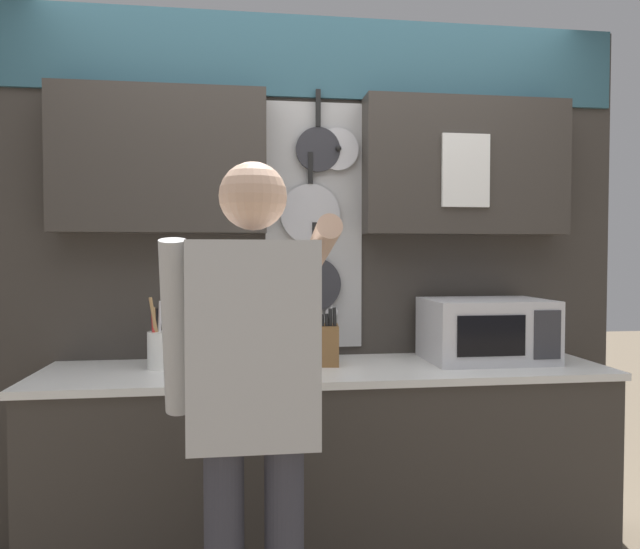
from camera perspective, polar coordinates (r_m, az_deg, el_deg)
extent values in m
cube|color=#38332D|center=(2.58, 0.73, -19.33)|extent=(2.35, 0.57, 0.86)
cube|color=white|center=(2.45, 0.74, -9.55)|extent=(2.38, 0.60, 0.03)
cube|color=#38332D|center=(2.71, -0.19, -0.83)|extent=(2.95, 0.04, 2.47)
cube|color=#2D5666|center=(2.83, -0.10, 20.89)|extent=(2.91, 0.02, 0.37)
cube|color=#38332D|center=(2.64, -15.69, 10.91)|extent=(0.92, 0.16, 0.63)
cube|color=#38332D|center=(2.81, 14.37, 10.36)|extent=(0.97, 0.16, 0.63)
cube|color=#B2B2B2|center=(2.68, -0.61, 4.91)|extent=(0.45, 0.01, 1.14)
cylinder|color=#2D2D33|center=(2.69, -0.20, 12.38)|extent=(0.21, 0.02, 0.21)
cube|color=black|center=(2.73, -0.19, 16.29)|extent=(0.02, 0.02, 0.17)
cylinder|color=#B7B7BC|center=(2.65, -0.98, 6.07)|extent=(0.28, 0.02, 0.28)
cube|color=black|center=(2.67, -0.97, 10.60)|extent=(0.02, 0.02, 0.15)
cylinder|color=#2D2D33|center=(2.65, -0.58, -0.99)|extent=(0.25, 0.02, 0.25)
cube|color=black|center=(2.64, -0.56, 3.47)|extent=(0.02, 0.02, 0.16)
cylinder|color=silver|center=(2.71, 1.79, 12.43)|extent=(0.20, 0.01, 0.20)
sphere|color=black|center=(2.69, 1.85, 12.50)|extent=(0.03, 0.03, 0.03)
cylinder|color=silver|center=(2.65, -2.27, -1.94)|extent=(0.01, 0.01, 0.19)
ellipsoid|color=silver|center=(2.66, -2.27, -4.23)|extent=(0.04, 0.01, 0.03)
cylinder|color=black|center=(2.65, -0.54, -1.78)|extent=(0.01, 0.01, 0.18)
ellipsoid|color=black|center=(2.66, -0.54, -4.06)|extent=(0.06, 0.01, 0.05)
cylinder|color=silver|center=(2.66, 1.18, -1.64)|extent=(0.01, 0.01, 0.17)
ellipsoid|color=silver|center=(2.67, 1.18, -3.78)|extent=(0.06, 0.01, 0.05)
cube|color=white|center=(2.71, 14.37, 10.05)|extent=(0.22, 0.02, 0.33)
cube|color=silver|center=(2.68, 16.26, -5.33)|extent=(0.54, 0.37, 0.28)
cube|color=black|center=(2.49, 16.78, -5.90)|extent=(0.30, 0.01, 0.17)
cube|color=#333338|center=(2.60, 21.79, -5.62)|extent=(0.12, 0.01, 0.21)
cube|color=brown|center=(2.49, 0.52, -7.04)|extent=(0.13, 0.16, 0.17)
cylinder|color=black|center=(2.43, -0.19, -4.60)|extent=(0.02, 0.02, 0.05)
cylinder|color=black|center=(2.44, 0.23, -4.60)|extent=(0.02, 0.03, 0.05)
cylinder|color=black|center=(2.44, 0.64, -4.57)|extent=(0.02, 0.03, 0.06)
cylinder|color=black|center=(2.44, 1.05, -4.30)|extent=(0.02, 0.03, 0.08)
cylinder|color=black|center=(2.44, 1.46, -4.25)|extent=(0.02, 0.03, 0.08)
cylinder|color=white|center=(2.49, -15.63, -7.30)|extent=(0.11, 0.11, 0.15)
cylinder|color=black|center=(2.49, -16.16, -5.45)|extent=(0.03, 0.03, 0.19)
cylinder|color=tan|center=(2.47, -16.16, -4.93)|extent=(0.05, 0.05, 0.24)
cylinder|color=tan|center=(2.47, -16.21, -5.42)|extent=(0.02, 0.02, 0.20)
cylinder|color=red|center=(2.47, -16.29, -5.49)|extent=(0.03, 0.05, 0.19)
cylinder|color=silver|center=(2.48, -15.75, -5.10)|extent=(0.02, 0.03, 0.22)
cube|color=#BCBCBC|center=(1.72, -6.65, -6.75)|extent=(0.38, 0.22, 0.61)
sphere|color=#DBAD8E|center=(1.71, -6.71, 7.79)|extent=(0.20, 0.20, 0.20)
cylinder|color=#BCBCBC|center=(1.76, -14.23, -5.26)|extent=(0.08, 0.20, 0.54)
cylinder|color=#DBAD8E|center=(1.98, -0.11, 2.62)|extent=(0.08, 0.54, 0.21)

